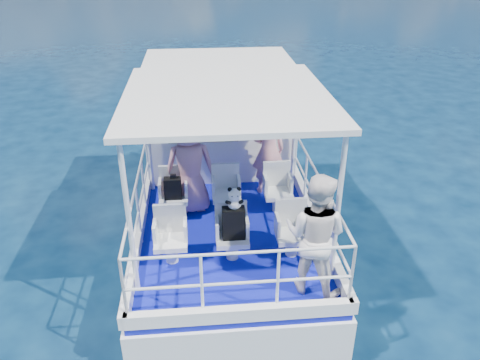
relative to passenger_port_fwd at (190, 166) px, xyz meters
name	(u,v)px	position (x,y,z in m)	size (l,w,h in m)	color
ground	(228,261)	(0.60, -0.38, -1.75)	(2000.00, 2000.00, 0.00)	#071B33
hull	(225,230)	(0.60, 0.62, -1.75)	(3.00, 7.00, 1.60)	white
deck	(224,193)	(0.60, 0.62, -0.90)	(2.90, 6.90, 0.10)	#0A0F94
cabin	(219,113)	(0.60, 1.92, 0.25)	(2.85, 2.00, 2.20)	white
canopy	(226,96)	(0.60, -0.58, 1.39)	(3.00, 3.20, 0.08)	white
canopy_posts	(228,167)	(0.60, -0.63, 0.25)	(2.77, 2.97, 2.20)	white
railings	(230,211)	(0.60, -0.96, -0.35)	(2.84, 3.59, 1.00)	white
seat_port_fwd	(174,206)	(-0.30, -0.18, -0.66)	(0.48, 0.46, 0.38)	silver
seat_center_fwd	(226,203)	(0.60, -0.18, -0.66)	(0.48, 0.46, 0.38)	silver
seat_stbd_fwd	(278,201)	(1.50, -0.18, -0.66)	(0.48, 0.46, 0.38)	silver
seat_port_aft	(172,250)	(-0.30, -1.48, -0.66)	(0.48, 0.46, 0.38)	silver
seat_center_aft	(232,247)	(0.60, -1.48, -0.66)	(0.48, 0.46, 0.38)	silver
seat_stbd_aft	(292,244)	(1.50, -1.48, -0.66)	(0.48, 0.46, 0.38)	silver
passenger_port_fwd	(190,166)	(0.00, 0.00, 0.00)	(0.64, 0.46, 1.71)	#C07C8D
passenger_stbd_fwd	(268,150)	(1.42, 0.54, -0.01)	(0.61, 0.40, 1.68)	pink
passenger_stbd_aft	(315,235)	(1.63, -2.26, 0.02)	(0.85, 0.66, 1.74)	white
backpack_port	(173,188)	(-0.30, -0.25, -0.29)	(0.29, 0.16, 0.37)	black
backpack_center	(234,223)	(0.62, -1.50, -0.23)	(0.33, 0.18, 0.49)	black
compact_camera	(173,176)	(-0.28, -0.24, -0.07)	(0.10, 0.06, 0.06)	black
panda	(234,198)	(0.64, -1.50, 0.19)	(0.22, 0.18, 0.34)	silver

